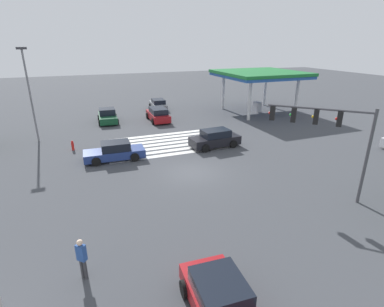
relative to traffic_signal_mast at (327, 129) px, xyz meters
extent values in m
plane|color=#3D3F44|center=(5.88, -5.88, -4.21)|extent=(144.97, 144.97, 0.00)
cube|color=silver|center=(5.88, -15.62, -4.20)|extent=(10.64, 0.60, 0.01)
cube|color=silver|center=(5.88, -14.67, -4.20)|extent=(10.64, 0.60, 0.01)
cube|color=silver|center=(5.88, -13.72, -4.20)|extent=(10.64, 0.60, 0.01)
cube|color=silver|center=(5.88, -12.77, -4.20)|extent=(10.64, 0.60, 0.01)
cube|color=silver|center=(5.88, -11.82, -4.20)|extent=(10.64, 0.60, 0.01)
cube|color=silver|center=(5.88, -10.87, -4.20)|extent=(10.64, 0.60, 0.01)
cube|color=silver|center=(5.88, -9.92, -4.20)|extent=(10.64, 0.60, 0.01)
cylinder|color=#47474C|center=(-1.58, 1.58, -1.44)|extent=(0.18, 0.18, 5.54)
cylinder|color=#47474C|center=(0.40, -0.40, 1.08)|extent=(4.04, 4.04, 0.12)
cube|color=black|center=(-0.39, 0.39, 0.61)|extent=(0.40, 0.40, 0.84)
sphere|color=red|center=(-0.28, 0.28, 0.61)|extent=(0.16, 0.16, 0.16)
cube|color=black|center=(0.46, -0.46, 0.61)|extent=(0.40, 0.40, 0.84)
sphere|color=gold|center=(0.58, -0.58, 0.61)|extent=(0.16, 0.16, 0.16)
cube|color=black|center=(1.32, -1.32, 0.61)|extent=(0.40, 0.40, 0.84)
sphere|color=green|center=(1.43, -1.43, 0.61)|extent=(0.16, 0.16, 0.16)
cube|color=black|center=(2.18, -2.18, 0.61)|extent=(0.40, 0.40, 0.84)
sphere|color=red|center=(2.29, -2.29, 0.61)|extent=(0.16, 0.16, 0.16)
cube|color=gray|center=(2.45, -27.48, -3.69)|extent=(2.05, 4.49, 0.70)
cube|color=black|center=(2.47, -27.24, -3.06)|extent=(1.73, 2.36, 0.56)
cylinder|color=black|center=(3.26, -28.90, -3.90)|extent=(0.26, 0.63, 0.61)
cylinder|color=black|center=(1.46, -28.78, -3.90)|extent=(0.26, 0.63, 0.61)
cylinder|color=black|center=(3.44, -26.19, -3.90)|extent=(0.26, 0.63, 0.61)
cylinder|color=black|center=(1.64, -26.07, -3.90)|extent=(0.26, 0.63, 0.61)
cube|color=maroon|center=(4.18, -21.25, -3.63)|extent=(1.97, 4.76, 0.75)
cube|color=black|center=(4.19, -21.00, -2.94)|extent=(1.74, 2.76, 0.63)
cylinder|color=black|center=(5.12, -22.73, -3.85)|extent=(0.23, 0.72, 0.72)
cylinder|color=black|center=(3.19, -22.70, -3.85)|extent=(0.23, 0.72, 0.72)
cylinder|color=black|center=(5.17, -19.80, -3.85)|extent=(0.23, 0.72, 0.72)
cylinder|color=black|center=(3.25, -19.77, -3.85)|extent=(0.23, 0.72, 0.72)
cube|color=maroon|center=(9.32, 5.70, -3.71)|extent=(2.07, 4.24, 0.63)
cube|color=black|center=(9.31, 5.45, -3.12)|extent=(1.76, 2.05, 0.56)
cylinder|color=black|center=(8.31, 4.47, -3.88)|extent=(0.26, 0.66, 0.65)
cylinder|color=black|center=(10.19, 4.36, -3.88)|extent=(0.26, 0.66, 0.65)
cube|color=black|center=(1.96, -10.35, -3.64)|extent=(4.49, 2.00, 0.76)
cube|color=black|center=(1.90, -10.35, -2.95)|extent=(2.46, 1.72, 0.62)
cylinder|color=black|center=(3.28, -9.37, -3.86)|extent=(0.71, 0.25, 0.70)
cylinder|color=black|center=(3.37, -11.19, -3.86)|extent=(0.71, 0.25, 0.70)
cylinder|color=black|center=(0.55, -9.51, -3.86)|extent=(0.71, 0.25, 0.70)
cylinder|color=black|center=(0.64, -11.33, -3.86)|extent=(0.71, 0.25, 0.70)
cube|color=#144728|center=(9.79, -22.68, -3.67)|extent=(2.16, 4.36, 0.72)
cube|color=black|center=(9.78, -22.78, -2.96)|extent=(1.84, 1.99, 0.70)
cylinder|color=black|center=(8.87, -21.30, -3.89)|extent=(0.25, 0.65, 0.64)
cylinder|color=black|center=(10.84, -21.41, -3.89)|extent=(0.25, 0.65, 0.64)
cylinder|color=black|center=(8.73, -23.94, -3.89)|extent=(0.25, 0.65, 0.64)
cylinder|color=black|center=(10.70, -24.05, -3.89)|extent=(0.25, 0.65, 0.64)
cube|color=navy|center=(10.68, -10.45, -3.71)|extent=(4.73, 1.94, 0.63)
cube|color=black|center=(10.55, -10.45, -3.07)|extent=(2.23, 1.67, 0.64)
cylinder|color=black|center=(12.16, -9.61, -3.87)|extent=(0.69, 0.25, 0.68)
cylinder|color=black|center=(12.09, -11.41, -3.87)|extent=(0.69, 0.25, 0.68)
cylinder|color=black|center=(9.27, -9.50, -3.87)|extent=(0.69, 0.25, 0.68)
cylinder|color=black|center=(9.20, -11.30, -3.87)|extent=(0.69, 0.25, 0.68)
cube|color=#23519E|center=(-9.37, -21.07, 0.51)|extent=(9.69, 9.69, 0.35)
cube|color=#196B2D|center=(-9.37, -21.07, 0.87)|extent=(9.89, 9.89, 0.36)
cube|color=#B2B2B7|center=(-9.37, -21.07, -3.56)|extent=(0.70, 1.10, 1.30)
cylinder|color=silver|center=(-12.76, -24.46, -1.94)|extent=(0.36, 0.36, 4.54)
cylinder|color=silver|center=(-5.98, -24.46, -1.94)|extent=(0.36, 0.36, 4.54)
cylinder|color=silver|center=(-12.76, -17.67, -1.94)|extent=(0.36, 0.36, 4.54)
cylinder|color=silver|center=(-5.98, -17.67, -1.94)|extent=(0.36, 0.36, 4.54)
cylinder|color=#38383D|center=(13.62, 2.01, -3.77)|extent=(0.14, 0.14, 0.87)
cylinder|color=#38383D|center=(13.51, 2.12, -3.77)|extent=(0.14, 0.14, 0.87)
cube|color=#284C93|center=(13.57, 2.07, -2.99)|extent=(0.41, 0.41, 0.69)
sphere|color=beige|center=(13.57, 2.07, -2.53)|extent=(0.24, 0.24, 0.24)
cylinder|color=slate|center=(16.71, -17.74, -0.12)|extent=(0.16, 0.16, 8.18)
cube|color=#333338|center=(16.71, -17.74, 4.08)|extent=(0.80, 0.36, 0.20)
cylinder|color=red|center=(13.74, -14.00, -3.86)|extent=(0.22, 0.22, 0.70)
sphere|color=red|center=(13.74, -14.00, -3.45)|extent=(0.20, 0.20, 0.20)
camera|label=1|loc=(13.03, 12.39, 4.62)|focal=28.00mm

